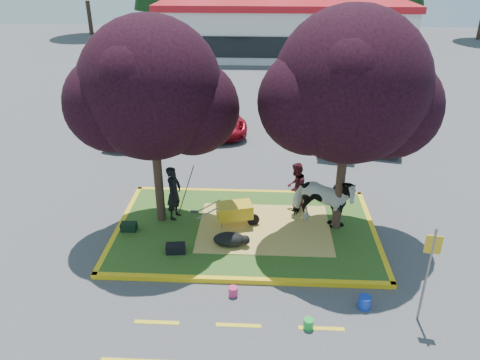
{
  "coord_description": "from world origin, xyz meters",
  "views": [
    {
      "loc": [
        0.48,
        -12.77,
        8.19
      ],
      "look_at": [
        -0.2,
        0.5,
        1.61
      ],
      "focal_mm": 35.0,
      "sensor_mm": 36.0,
      "label": 1
    }
  ],
  "objects_px": {
    "bucket_green": "(308,324)",
    "car_silver": "(155,118)",
    "handler": "(174,193)",
    "bucket_pink": "(233,291)",
    "sign_post": "(429,265)",
    "car_black": "(133,123)",
    "calf": "(230,239)",
    "wheelbarrow": "(235,211)",
    "bucket_blue": "(365,302)",
    "cow": "(322,201)"
  },
  "relations": [
    {
      "from": "bucket_pink",
      "to": "car_silver",
      "type": "relative_size",
      "value": 0.06
    },
    {
      "from": "bucket_blue",
      "to": "calf",
      "type": "bearing_deg",
      "value": 146.43
    },
    {
      "from": "cow",
      "to": "bucket_blue",
      "type": "xyz_separation_m",
      "value": [
        0.73,
        -3.7,
        -0.87
      ]
    },
    {
      "from": "sign_post",
      "to": "bucket_pink",
      "type": "height_order",
      "value": "sign_post"
    },
    {
      "from": "bucket_green",
      "to": "bucket_pink",
      "type": "xyz_separation_m",
      "value": [
        -1.88,
        1.09,
        -0.0
      ]
    },
    {
      "from": "handler",
      "to": "car_black",
      "type": "relative_size",
      "value": 0.42
    },
    {
      "from": "handler",
      "to": "wheelbarrow",
      "type": "distance_m",
      "value": 2.09
    },
    {
      "from": "bucket_pink",
      "to": "sign_post",
      "type": "bearing_deg",
      "value": -8.04
    },
    {
      "from": "bucket_pink",
      "to": "wheelbarrow",
      "type": "bearing_deg",
      "value": 92.59
    },
    {
      "from": "car_black",
      "to": "calf",
      "type": "bearing_deg",
      "value": -53.38
    },
    {
      "from": "sign_post",
      "to": "car_black",
      "type": "height_order",
      "value": "sign_post"
    },
    {
      "from": "sign_post",
      "to": "bucket_pink",
      "type": "relative_size",
      "value": 10.09
    },
    {
      "from": "handler",
      "to": "car_silver",
      "type": "height_order",
      "value": "handler"
    },
    {
      "from": "handler",
      "to": "car_black",
      "type": "xyz_separation_m",
      "value": [
        -3.34,
        7.59,
        -0.32
      ]
    },
    {
      "from": "calf",
      "to": "car_black",
      "type": "distance_m",
      "value": 10.58
    },
    {
      "from": "handler",
      "to": "sign_post",
      "type": "bearing_deg",
      "value": -106.94
    },
    {
      "from": "bucket_green",
      "to": "bucket_pink",
      "type": "height_order",
      "value": "bucket_green"
    },
    {
      "from": "wheelbarrow",
      "to": "car_silver",
      "type": "bearing_deg",
      "value": 102.56
    },
    {
      "from": "sign_post",
      "to": "car_black",
      "type": "xyz_separation_m",
      "value": [
        -10.09,
        11.91,
        -0.88
      ]
    },
    {
      "from": "calf",
      "to": "wheelbarrow",
      "type": "height_order",
      "value": "wheelbarrow"
    },
    {
      "from": "calf",
      "to": "car_silver",
      "type": "xyz_separation_m",
      "value": [
        -4.38,
        9.94,
        0.36
      ]
    },
    {
      "from": "calf",
      "to": "wheelbarrow",
      "type": "xyz_separation_m",
      "value": [
        0.09,
        1.19,
        0.31
      ]
    },
    {
      "from": "cow",
      "to": "bucket_green",
      "type": "relative_size",
      "value": 7.94
    },
    {
      "from": "handler",
      "to": "sign_post",
      "type": "relative_size",
      "value": 0.7
    },
    {
      "from": "bucket_green",
      "to": "wheelbarrow",
      "type": "bearing_deg",
      "value": 114.92
    },
    {
      "from": "car_silver",
      "to": "handler",
      "type": "bearing_deg",
      "value": 85.21
    },
    {
      "from": "bucket_blue",
      "to": "car_silver",
      "type": "relative_size",
      "value": 0.08
    },
    {
      "from": "wheelbarrow",
      "to": "car_black",
      "type": "height_order",
      "value": "car_black"
    },
    {
      "from": "handler",
      "to": "bucket_pink",
      "type": "distance_m",
      "value": 4.35
    },
    {
      "from": "calf",
      "to": "bucket_green",
      "type": "xyz_separation_m",
      "value": [
        2.12,
        -3.18,
        -0.23
      ]
    },
    {
      "from": "wheelbarrow",
      "to": "sign_post",
      "type": "bearing_deg",
      "value": -54.21
    },
    {
      "from": "bucket_green",
      "to": "sign_post",
      "type": "bearing_deg",
      "value": 9.2
    },
    {
      "from": "cow",
      "to": "car_silver",
      "type": "distance_m",
      "value": 11.26
    },
    {
      "from": "calf",
      "to": "wheelbarrow",
      "type": "distance_m",
      "value": 1.23
    },
    {
      "from": "handler",
      "to": "bucket_blue",
      "type": "distance_m",
      "value": 6.85
    },
    {
      "from": "bucket_green",
      "to": "bucket_blue",
      "type": "distance_m",
      "value": 1.67
    },
    {
      "from": "handler",
      "to": "bucket_blue",
      "type": "bearing_deg",
      "value": -110.04
    },
    {
      "from": "handler",
      "to": "bucket_pink",
      "type": "bearing_deg",
      "value": -133.81
    },
    {
      "from": "wheelbarrow",
      "to": "bucket_green",
      "type": "xyz_separation_m",
      "value": [
        2.03,
        -4.37,
        -0.54
      ]
    },
    {
      "from": "calf",
      "to": "car_black",
      "type": "relative_size",
      "value": 0.22
    },
    {
      "from": "wheelbarrow",
      "to": "sign_post",
      "type": "height_order",
      "value": "sign_post"
    },
    {
      "from": "sign_post",
      "to": "bucket_green",
      "type": "xyz_separation_m",
      "value": [
        -2.71,
        -0.44,
        -1.49
      ]
    },
    {
      "from": "wheelbarrow",
      "to": "cow",
      "type": "bearing_deg",
      "value": -11.87
    },
    {
      "from": "bucket_green",
      "to": "car_silver",
      "type": "xyz_separation_m",
      "value": [
        -6.5,
        13.11,
        0.59
      ]
    },
    {
      "from": "bucket_pink",
      "to": "bucket_blue",
      "type": "distance_m",
      "value": 3.37
    },
    {
      "from": "sign_post",
      "to": "car_silver",
      "type": "height_order",
      "value": "sign_post"
    },
    {
      "from": "handler",
      "to": "wheelbarrow",
      "type": "relative_size",
      "value": 0.92
    },
    {
      "from": "bucket_green",
      "to": "car_silver",
      "type": "height_order",
      "value": "car_silver"
    },
    {
      "from": "bucket_green",
      "to": "bucket_blue",
      "type": "xyz_separation_m",
      "value": [
        1.47,
        0.79,
        0.04
      ]
    },
    {
      "from": "bucket_green",
      "to": "car_silver",
      "type": "distance_m",
      "value": 14.65
    }
  ]
}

